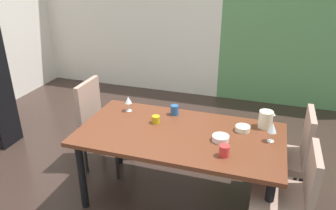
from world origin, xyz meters
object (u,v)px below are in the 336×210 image
(serving_bowl_corner, at_px, (221,138))
(chair_left_far, at_px, (100,121))
(cup_center, at_px, (156,119))
(serving_bowl_right, at_px, (243,129))
(chair_right_far, at_px, (290,153))
(wine_glass_south, at_px, (272,128))
(dining_table, at_px, (180,140))
(cup_west, at_px, (224,151))
(pitcher_front, at_px, (266,119))
(wine_glass_east, at_px, (128,100))
(chair_right_near, at_px, (291,193))
(cup_rear, at_px, (175,110))

(serving_bowl_corner, bearing_deg, chair_left_far, 166.79)
(cup_center, bearing_deg, serving_bowl_right, 6.57)
(chair_right_far, xyz_separation_m, serving_bowl_right, (-0.45, -0.08, 0.22))
(wine_glass_south, bearing_deg, dining_table, -173.25)
(cup_west, xyz_separation_m, pitcher_front, (0.29, 0.60, 0.04))
(chair_right_far, xyz_separation_m, pitcher_front, (-0.26, 0.05, 0.28))
(serving_bowl_corner, distance_m, cup_west, 0.24)
(wine_glass_east, xyz_separation_m, cup_west, (1.07, -0.54, -0.07))
(dining_table, distance_m, chair_right_near, 1.03)
(wine_glass_south, relative_size, cup_center, 2.36)
(wine_glass_south, xyz_separation_m, cup_west, (-0.35, -0.35, -0.08))
(dining_table, relative_size, chair_right_far, 1.91)
(dining_table, distance_m, cup_west, 0.53)
(pitcher_front, bearing_deg, chair_left_far, -178.35)
(dining_table, distance_m, serving_bowl_right, 0.59)
(chair_left_far, distance_m, cup_rear, 0.87)
(cup_rear, height_order, pitcher_front, pitcher_front)
(cup_center, bearing_deg, serving_bowl_corner, -12.45)
(chair_right_near, height_order, serving_bowl_corner, chair_right_near)
(serving_bowl_corner, height_order, cup_west, cup_west)
(chair_right_far, relative_size, chair_right_near, 1.04)
(chair_right_far, height_order, chair_left_far, chair_left_far)
(dining_table, xyz_separation_m, cup_rear, (-0.15, 0.34, 0.13))
(chair_left_far, height_order, cup_center, chair_left_far)
(serving_bowl_corner, xyz_separation_m, pitcher_front, (0.35, 0.37, 0.06))
(serving_bowl_right, height_order, pitcher_front, pitcher_front)
(wine_glass_south, xyz_separation_m, pitcher_front, (-0.06, 0.25, -0.05))
(dining_table, height_order, serving_bowl_corner, serving_bowl_corner)
(chair_right_far, xyz_separation_m, cup_west, (-0.54, -0.55, 0.25))
(wine_glass_south, height_order, serving_bowl_corner, wine_glass_south)
(chair_right_far, distance_m, serving_bowl_right, 0.51)
(cup_west, bearing_deg, chair_right_far, 45.24)
(cup_rear, relative_size, cup_west, 1.05)
(chair_right_far, distance_m, wine_glass_south, 0.43)
(chair_right_near, xyz_separation_m, pitcher_front, (-0.25, 0.63, 0.29))
(cup_center, height_order, pitcher_front, pitcher_front)
(chair_left_far, xyz_separation_m, cup_center, (0.72, -0.18, 0.22))
(chair_left_far, xyz_separation_m, wine_glass_east, (0.36, -0.01, 0.30))
(wine_glass_east, height_order, cup_rear, wine_glass_east)
(chair_right_near, height_order, cup_center, chair_right_near)
(serving_bowl_right, bearing_deg, cup_center, -173.43)
(wine_glass_east, xyz_separation_m, cup_center, (0.36, -0.16, -0.08))
(chair_left_far, xyz_separation_m, cup_west, (1.43, -0.55, 0.23))
(dining_table, height_order, chair_left_far, chair_left_far)
(dining_table, distance_m, cup_rear, 0.40)
(wine_glass_east, height_order, cup_center, wine_glass_east)
(dining_table, height_order, cup_west, cup_west)
(chair_left_far, distance_m, wine_glass_east, 0.47)
(chair_right_near, relative_size, cup_rear, 9.33)
(chair_left_far, xyz_separation_m, wine_glass_south, (1.78, -0.20, 0.31))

